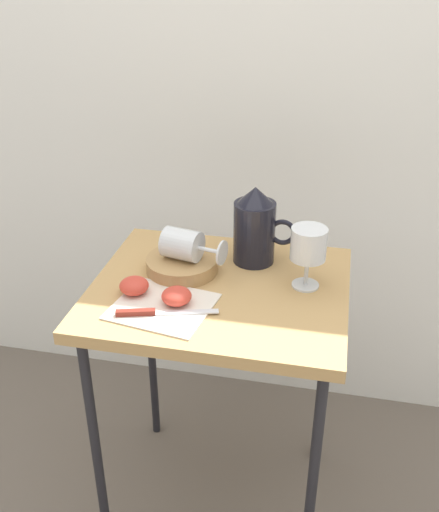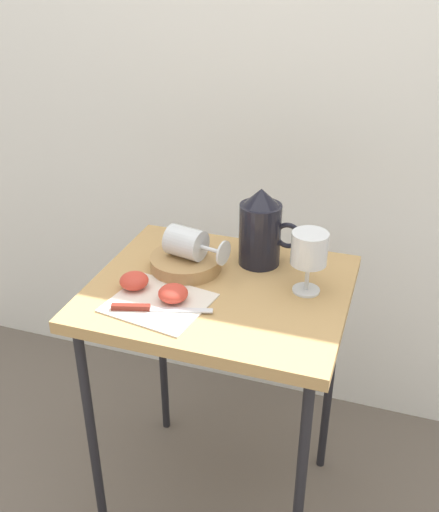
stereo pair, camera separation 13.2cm
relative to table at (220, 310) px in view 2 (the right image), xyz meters
The scene contains 11 objects.
ground_plane 0.65m from the table, ahead, with size 6.00×6.00×0.00m, color #665B51.
curtain_drape 0.60m from the table, 90.00° to the left, with size 2.40×0.03×1.85m, color white.
table is the anchor object (origin of this frame).
linen_napkin 0.17m from the table, 132.43° to the right, with size 0.21×0.19×0.00m, color silver.
basket_tray 0.14m from the table, 154.07° to the left, with size 0.17×0.17×0.04m, color #AD8451.
pitcher 0.21m from the table, 66.98° to the left, with size 0.16×0.10×0.20m.
wine_glass_upright 0.26m from the table, 12.14° to the left, with size 0.08×0.08×0.15m.
wine_glass_tipped_near 0.18m from the table, 152.70° to the left, with size 0.16×0.10×0.08m.
apple_half_left 0.22m from the table, 157.50° to the right, with size 0.07×0.07×0.04m, color #CC3D2D.
apple_half_right 0.15m from the table, 127.90° to the right, with size 0.07×0.07×0.04m, color #CC3D2D.
knife 0.21m from the table, 127.62° to the right, with size 0.22×0.08×0.01m.
Camera 2 is at (0.37, -1.12, 1.44)m, focal length 41.29 mm.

